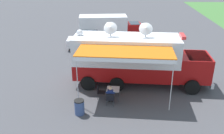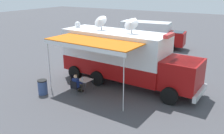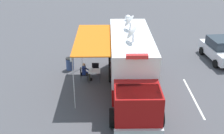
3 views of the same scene
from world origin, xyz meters
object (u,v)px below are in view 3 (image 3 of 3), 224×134
at_px(folding_table, 94,72).
at_px(folding_chair_at_table, 83,73).
at_px(folding_chair_beside_table, 95,68).
at_px(seated_responder, 85,71).
at_px(trash_bin, 70,64).
at_px(command_truck, 131,63).
at_px(car_behind_truck, 220,50).
at_px(water_bottle, 92,69).

xyz_separation_m(folding_table, folding_chair_at_table, (0.80, -0.15, -0.16)).
height_order(folding_chair_beside_table, seated_responder, seated_responder).
relative_size(folding_chair_beside_table, trash_bin, 0.96).
bearing_deg(folding_chair_at_table, seated_responder, 177.25).
relative_size(command_truck, car_behind_truck, 2.23).
distance_m(seated_responder, car_behind_truck, 10.82).
distance_m(folding_chair_beside_table, trash_bin, 2.11).
bearing_deg(folding_chair_at_table, water_bottle, 171.31).
bearing_deg(trash_bin, seated_responder, 123.96).
xyz_separation_m(command_truck, seated_responder, (2.87, -1.70, -1.30)).
xyz_separation_m(command_truck, car_behind_truck, (-7.59, -4.44, -1.07)).
xyz_separation_m(folding_chair_at_table, seated_responder, (-0.19, 0.01, 0.14)).
height_order(command_truck, seated_responder, command_truck).
distance_m(command_truck, trash_bin, 5.50).
distance_m(seated_responder, trash_bin, 2.09).
height_order(water_bottle, car_behind_truck, car_behind_truck).
height_order(folding_table, folding_chair_beside_table, folding_chair_beside_table).
xyz_separation_m(folding_table, water_bottle, (0.14, -0.05, 0.16)).
xyz_separation_m(folding_table, folding_chair_beside_table, (-0.07, -0.85, -0.16)).
relative_size(command_truck, trash_bin, 10.55).
distance_m(water_bottle, seated_responder, 0.52).
height_order(command_truck, folding_chair_at_table, command_truck).
bearing_deg(folding_chair_beside_table, folding_chair_at_table, 38.71).
bearing_deg(command_truck, folding_table, -34.66).
bearing_deg(water_bottle, folding_table, 160.61).
bearing_deg(trash_bin, folding_chair_at_table, 119.57).
distance_m(command_truck, car_behind_truck, 8.86).
height_order(folding_chair_beside_table, trash_bin, trash_bin).
xyz_separation_m(water_bottle, folding_chair_beside_table, (-0.21, -0.80, -0.32)).
xyz_separation_m(folding_table, trash_bin, (1.77, -1.87, -0.22)).
xyz_separation_m(folding_chair_at_table, car_behind_truck, (-10.65, -2.73, 0.37)).
bearing_deg(folding_table, command_truck, 145.34).
relative_size(water_bottle, trash_bin, 0.25).
height_order(folding_chair_at_table, car_behind_truck, car_behind_truck).
bearing_deg(trash_bin, folding_table, 133.53).
bearing_deg(water_bottle, trash_bin, -48.02).
xyz_separation_m(folding_chair_beside_table, trash_bin, (1.85, -1.02, -0.06)).
bearing_deg(folding_chair_beside_table, water_bottle, 75.23).
relative_size(folding_chair_at_table, seated_responder, 0.70).
distance_m(folding_chair_at_table, folding_chair_beside_table, 1.12).
relative_size(command_truck, water_bottle, 42.84).
height_order(command_truck, folding_table, command_truck).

